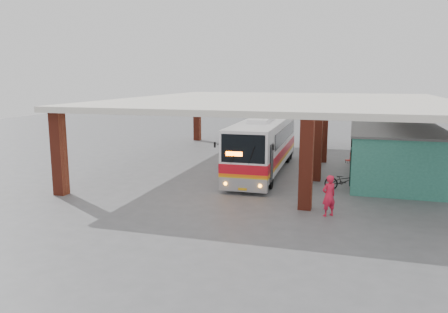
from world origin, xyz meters
The scene contains 8 objects.
ground centered at (0.00, 0.00, 0.00)m, with size 90.00×90.00×0.00m, color #515154.
brick_columns centered at (1.43, 5.00, 2.17)m, with size 20.10×21.60×4.35m.
canopy_roof centered at (0.50, 6.50, 4.50)m, with size 21.00×23.00×0.30m, color silver.
shop_building centered at (7.49, 4.00, 1.56)m, with size 5.20×8.20×3.11m.
coach_bus centered at (-0.45, 4.48, 1.78)m, with size 2.82×12.37×3.59m.
motorcycle centered at (4.70, 0.90, 0.55)m, with size 0.74×2.11×1.11m, color black.
pedestrian centered at (4.10, -3.79, 0.93)m, with size 0.68×0.44×1.85m, color red.
red_chair centered at (4.92, 9.03, 0.35)m, with size 0.51×0.51×0.75m.
Camera 1 is at (4.89, -22.86, 6.04)m, focal length 35.00 mm.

